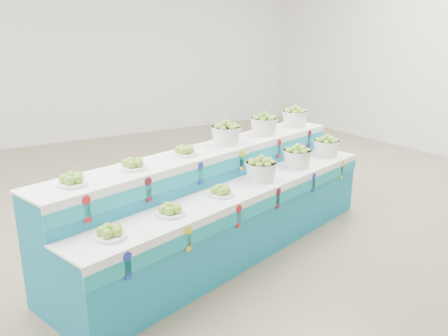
{
  "coord_description": "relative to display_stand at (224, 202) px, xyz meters",
  "views": [
    {
      "loc": [
        -2.58,
        -4.42,
        2.18
      ],
      "look_at": [
        -0.27,
        -0.73,
        0.87
      ],
      "focal_mm": 36.88,
      "sensor_mm": 36.0,
      "label": 1
    }
  ],
  "objects": [
    {
      "name": "plate_upper_mid",
      "position": [
        -0.95,
        -0.03,
        0.56
      ],
      "size": [
        0.3,
        0.3,
        0.1
      ],
      "primitive_type": "cylinder",
      "rotation": [
        0.0,
        0.0,
        0.28
      ],
      "color": "white",
      "rests_on": "display_stand"
    },
    {
      "name": "plate_lower_mid",
      "position": [
        -0.82,
        -0.48,
        0.26
      ],
      "size": [
        0.3,
        0.3,
        0.1
      ],
      "primitive_type": "cylinder",
      "rotation": [
        0.0,
        0.0,
        0.28
      ],
      "color": "white",
      "rests_on": "display_stand"
    },
    {
      "name": "basket_lower_left",
      "position": [
        0.35,
        -0.14,
        0.33
      ],
      "size": [
        0.4,
        0.4,
        0.24
      ],
      "primitive_type": null,
      "rotation": [
        0.0,
        0.0,
        0.28
      ],
      "color": "silver",
      "rests_on": "display_stand"
    },
    {
      "name": "plate_lower_right",
      "position": [
        -0.23,
        -0.31,
        0.26
      ],
      "size": [
        0.3,
        0.3,
        0.1
      ],
      "primitive_type": "cylinder",
      "rotation": [
        0.0,
        0.0,
        0.28
      ],
      "color": "white",
      "rests_on": "display_stand"
    },
    {
      "name": "ground",
      "position": [
        0.27,
        0.73,
        -0.51
      ],
      "size": [
        10.0,
        10.0,
        0.0
      ],
      "primitive_type": "plane",
      "color": "#726449",
      "rests_on": "ground"
    },
    {
      "name": "plate_upper_left",
      "position": [
        -1.51,
        -0.19,
        0.56
      ],
      "size": [
        0.3,
        0.3,
        0.1
      ],
      "primitive_type": "cylinder",
      "rotation": [
        0.0,
        0.0,
        0.28
      ],
      "color": "white",
      "rests_on": "display_stand"
    },
    {
      "name": "basket_upper_right",
      "position": [
        1.46,
        0.66,
        0.63
      ],
      "size": [
        0.4,
        0.4,
        0.24
      ],
      "primitive_type": null,
      "rotation": [
        0.0,
        0.0,
        0.28
      ],
      "color": "silver",
      "rests_on": "display_stand"
    },
    {
      "name": "basket_upper_mid",
      "position": [
        0.85,
        0.49,
        0.63
      ],
      "size": [
        0.4,
        0.4,
        0.24
      ],
      "primitive_type": null,
      "rotation": [
        0.0,
        0.0,
        0.28
      ],
      "color": "silver",
      "rests_on": "display_stand"
    },
    {
      "name": "basket_lower_right",
      "position": [
        1.59,
        0.21,
        0.33
      ],
      "size": [
        0.4,
        0.4,
        0.24
      ],
      "primitive_type": null,
      "rotation": [
        0.0,
        0.0,
        0.28
      ],
      "color": "silver",
      "rests_on": "display_stand"
    },
    {
      "name": "basket_lower_mid",
      "position": [
        0.98,
        0.04,
        0.33
      ],
      "size": [
        0.4,
        0.4,
        0.24
      ],
      "primitive_type": null,
      "rotation": [
        0.0,
        0.0,
        0.28
      ],
      "color": "silver",
      "rests_on": "display_stand"
    },
    {
      "name": "display_stand",
      "position": [
        0.0,
        0.0,
        0.0
      ],
      "size": [
        3.92,
        1.98,
        1.02
      ],
      "primitive_type": null,
      "rotation": [
        0.0,
        0.0,
        0.28
      ],
      "color": "teal",
      "rests_on": "ground"
    },
    {
      "name": "plate_upper_right",
      "position": [
        -0.35,
        0.14,
        0.56
      ],
      "size": [
        0.3,
        0.3,
        0.1
      ],
      "primitive_type": "cylinder",
      "rotation": [
        0.0,
        0.0,
        0.28
      ],
      "color": "white",
      "rests_on": "display_stand"
    },
    {
      "name": "basket_upper_left",
      "position": [
        0.22,
        0.31,
        0.63
      ],
      "size": [
        0.4,
        0.4,
        0.24
      ],
      "primitive_type": null,
      "rotation": [
        0.0,
        0.0,
        0.28
      ],
      "color": "silver",
      "rests_on": "display_stand"
    },
    {
      "name": "back_wall",
      "position": [
        0.27,
        5.73,
        1.49
      ],
      "size": [
        10.0,
        0.0,
        10.0
      ],
      "primitive_type": "plane",
      "rotation": [
        1.57,
        0.0,
        0.0
      ],
      "color": "silver",
      "rests_on": "ground"
    },
    {
      "name": "plate_lower_left",
      "position": [
        -1.38,
        -0.64,
        0.26
      ],
      "size": [
        0.3,
        0.3,
        0.1
      ],
      "primitive_type": "cylinder",
      "rotation": [
        0.0,
        0.0,
        0.28
      ],
      "color": "white",
      "rests_on": "display_stand"
    }
  ]
}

